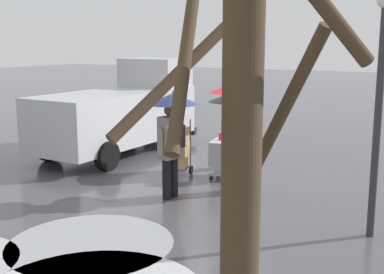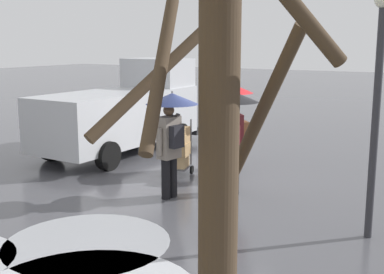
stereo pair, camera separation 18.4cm
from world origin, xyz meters
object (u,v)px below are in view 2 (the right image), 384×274
object	(u,v)px
cargo_van_parked_right	(125,111)
pedestrian_black_side	(171,121)
pedestrian_pink_side	(232,105)
street_lamp	(378,90)
shopping_cart_vendor	(224,154)
hand_dolly_boxes	(178,148)
bare_tree_near	(216,235)
pedestrian_white_side	(234,118)

from	to	relation	value
cargo_van_parked_right	pedestrian_black_side	bearing A→B (deg)	139.57
pedestrian_pink_side	street_lamp	bearing A→B (deg)	143.39
shopping_cart_vendor	hand_dolly_boxes	bearing A→B (deg)	21.76
cargo_van_parked_right	shopping_cart_vendor	world-z (taller)	cargo_van_parked_right
pedestrian_black_side	bare_tree_near	world-z (taller)	bare_tree_near
pedestrian_pink_side	bare_tree_near	size ratio (longest dim) A/B	0.54
hand_dolly_boxes	pedestrian_white_side	xyz separation A→B (m)	(-1.66, 0.50, 0.90)
hand_dolly_boxes	pedestrian_pink_side	bearing A→B (deg)	-121.72
cargo_van_parked_right	pedestrian_black_side	world-z (taller)	cargo_van_parked_right
pedestrian_black_side	street_lamp	size ratio (longest dim) A/B	0.56
hand_dolly_boxes	street_lamp	world-z (taller)	street_lamp
pedestrian_black_side	pedestrian_white_side	xyz separation A→B (m)	(-0.91, -0.96, 0.00)
cargo_van_parked_right	pedestrian_pink_side	bearing A→B (deg)	175.72
hand_dolly_boxes	pedestrian_black_side	size ratio (longest dim) A/B	0.61
pedestrian_white_side	pedestrian_black_side	bearing A→B (deg)	46.34
shopping_cart_vendor	pedestrian_pink_side	distance (m)	1.34
cargo_van_parked_right	street_lamp	xyz separation A→B (m)	(-7.33, 3.13, 1.19)
pedestrian_pink_side	street_lamp	xyz separation A→B (m)	(-3.86, 2.87, 0.79)
shopping_cart_vendor	hand_dolly_boxes	distance (m)	1.07
cargo_van_parked_right	hand_dolly_boxes	bearing A→B (deg)	151.21
hand_dolly_boxes	pedestrian_white_side	distance (m)	1.95
bare_tree_near	cargo_van_parked_right	bearing A→B (deg)	-49.20
shopping_cart_vendor	street_lamp	xyz separation A→B (m)	(-3.63, 2.03, 1.80)
shopping_cart_vendor	bare_tree_near	world-z (taller)	bare_tree_near
cargo_van_parked_right	shopping_cart_vendor	xyz separation A→B (m)	(-3.70, 1.10, -0.61)
shopping_cart_vendor	street_lamp	distance (m)	4.53
pedestrian_pink_side	hand_dolly_boxes	bearing A→B (deg)	58.28
shopping_cart_vendor	pedestrian_pink_side	bearing A→B (deg)	-74.86
pedestrian_white_side	bare_tree_near	distance (m)	7.33
shopping_cart_vendor	pedestrian_pink_side	xyz separation A→B (m)	(0.23, -0.84, 1.02)
hand_dolly_boxes	street_lamp	xyz separation A→B (m)	(-4.62, 1.64, 1.70)
shopping_cart_vendor	pedestrian_white_side	world-z (taller)	pedestrian_white_side
shopping_cart_vendor	bare_tree_near	bearing A→B (deg)	116.45
pedestrian_pink_side	bare_tree_near	bearing A→B (deg)	115.40
cargo_van_parked_right	pedestrian_black_side	size ratio (longest dim) A/B	2.50
hand_dolly_boxes	bare_tree_near	world-z (taller)	bare_tree_near
cargo_van_parked_right	pedestrian_pink_side	size ratio (longest dim) A/B	2.50
cargo_van_parked_right	bare_tree_near	size ratio (longest dim) A/B	1.35
hand_dolly_boxes	cargo_van_parked_right	bearing A→B (deg)	-28.79
shopping_cart_vendor	pedestrian_black_side	size ratio (longest dim) A/B	0.49
cargo_van_parked_right	hand_dolly_boxes	world-z (taller)	cargo_van_parked_right
cargo_van_parked_right	pedestrian_pink_side	world-z (taller)	cargo_van_parked_right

